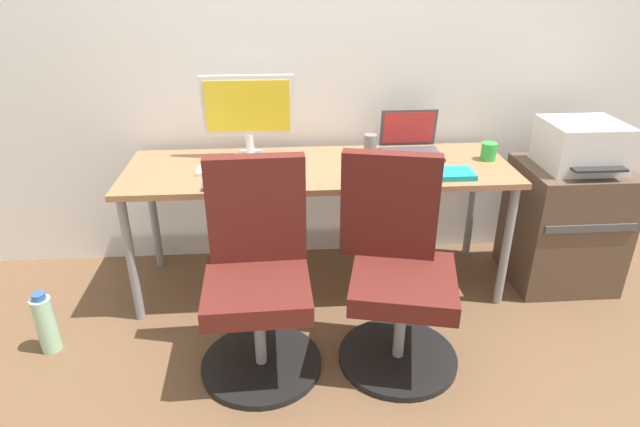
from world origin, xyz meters
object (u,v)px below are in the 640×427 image
at_px(water_bottle_on_floor, 46,323).
at_px(coffee_mug, 489,151).
at_px(office_chair_left, 258,280).
at_px(office_chair_right, 397,274).
at_px(printer, 581,145).
at_px(desktop_monitor, 248,111).
at_px(open_laptop, 410,143).
at_px(side_cabinet, 563,224).

bearing_deg(water_bottle_on_floor, coffee_mug, 13.07).
bearing_deg(office_chair_left, water_bottle_on_floor, 172.39).
height_order(office_chair_right, printer, office_chair_right).
relative_size(office_chair_left, desktop_monitor, 1.96).
distance_m(water_bottle_on_floor, coffee_mug, 2.33).
distance_m(desktop_monitor, open_laptop, 0.89).
xyz_separation_m(office_chair_right, desktop_monitor, (-0.65, 0.79, 0.53)).
xyz_separation_m(side_cabinet, water_bottle_on_floor, (-2.65, -0.44, -0.19)).
bearing_deg(office_chair_left, side_cabinet, 18.90).
xyz_separation_m(printer, coffee_mug, (-0.45, 0.08, -0.05)).
distance_m(side_cabinet, open_laptop, 0.96).
xyz_separation_m(desktop_monitor, open_laptop, (0.87, -0.01, -0.19)).
relative_size(open_laptop, coffee_mug, 3.37).
bearing_deg(open_laptop, desktop_monitor, 179.40).
distance_m(side_cabinet, printer, 0.46).
distance_m(office_chair_left, water_bottle_on_floor, 1.04).
distance_m(water_bottle_on_floor, open_laptop, 2.02).
height_order(water_bottle_on_floor, coffee_mug, coffee_mug).
bearing_deg(water_bottle_on_floor, office_chair_left, -7.61).
bearing_deg(water_bottle_on_floor, office_chair_right, -4.80).
relative_size(office_chair_left, coffee_mug, 10.22).
height_order(side_cabinet, printer, printer).
bearing_deg(open_laptop, office_chair_right, -105.28).
distance_m(water_bottle_on_floor, desktop_monitor, 1.40).
xyz_separation_m(water_bottle_on_floor, desktop_monitor, (0.94, 0.65, 0.81)).
xyz_separation_m(office_chair_left, open_laptop, (0.82, 0.78, 0.34)).
bearing_deg(office_chair_right, water_bottle_on_floor, 175.20).
height_order(side_cabinet, desktop_monitor, desktop_monitor).
distance_m(printer, coffee_mug, 0.46).
height_order(printer, desktop_monitor, desktop_monitor).
bearing_deg(office_chair_left, office_chair_right, -0.15).
distance_m(printer, water_bottle_on_floor, 2.76).
relative_size(office_chair_right, open_laptop, 3.03).
distance_m(office_chair_left, coffee_mug, 1.40).
bearing_deg(desktop_monitor, printer, -7.30).
distance_m(open_laptop, coffee_mug, 0.41).
bearing_deg(open_laptop, office_chair_left, -136.47).
bearing_deg(side_cabinet, printer, -90.00).
xyz_separation_m(side_cabinet, printer, (-0.00, -0.00, 0.46)).
bearing_deg(coffee_mug, water_bottle_on_floor, -166.93).
distance_m(office_chair_left, printer, 1.79).
height_order(office_chair_right, water_bottle_on_floor, office_chair_right).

